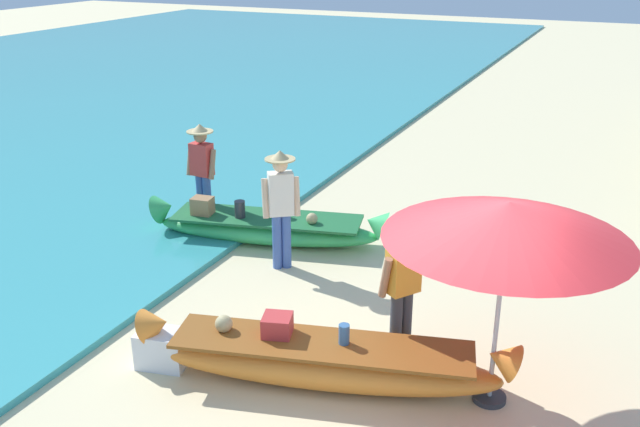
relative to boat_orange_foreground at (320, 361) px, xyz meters
The scene contains 8 objects.
ground_plane 1.21m from the boat_orange_foreground, ahead, with size 80.00×80.00×0.00m, color beige.
boat_orange_foreground is the anchor object (origin of this frame).
boat_green_midground 4.02m from the boat_orange_foreground, 127.32° to the left, with size 3.95×1.63×0.74m.
person_vendor_hatted 3.11m from the boat_orange_foreground, 125.67° to the left, with size 0.57×0.49×1.82m.
person_tourist_customer 1.22m from the boat_orange_foreground, 50.81° to the left, with size 0.47×0.56×1.69m.
person_vendor_assistant 5.07m from the boat_orange_foreground, 137.91° to the left, with size 0.56×0.44×1.79m.
patio_umbrella_large 2.54m from the boat_orange_foreground, 15.10° to the left, with size 2.44×2.44×2.26m.
cooler_box 1.85m from the boat_orange_foreground, 166.39° to the right, with size 0.56×0.37×0.43m, color silver.
Camera 1 is at (1.57, -6.11, 4.58)m, focal length 39.30 mm.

